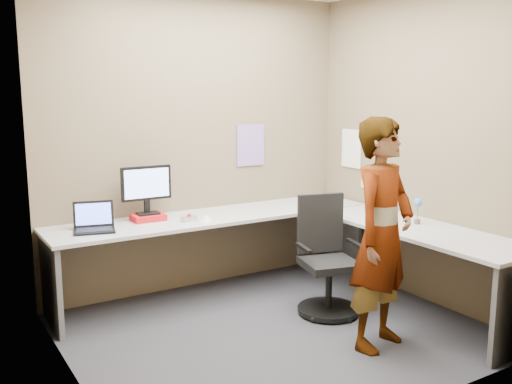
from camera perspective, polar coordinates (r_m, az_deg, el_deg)
ground at (r=4.51m, az=2.02°, el=-13.71°), size 3.00×3.00×0.00m
wall_back at (r=5.28m, az=-5.75°, el=4.95°), size 3.00×0.00×3.00m
wall_right at (r=5.13m, az=16.25°, el=4.45°), size 0.00×2.70×2.70m
wall_left at (r=3.55m, az=-18.44°, el=1.97°), size 0.00×2.70×2.70m
desk at (r=4.85m, az=3.85°, el=-4.63°), size 2.98×2.58×0.73m
paper_ream at (r=4.94m, az=-10.74°, el=-2.50°), size 0.27×0.20×0.05m
monitor at (r=4.90m, az=-10.90°, el=0.61°), size 0.43×0.13×0.41m
laptop at (r=4.69m, az=-15.90°, el=-3.03°), size 0.37×0.33×0.22m
trackball_mouse at (r=4.85m, az=-6.72°, el=-2.64°), size 0.12×0.08×0.07m
origami at (r=4.85m, az=-5.03°, el=-2.56°), size 0.10×0.10×0.06m
stapler at (r=5.17m, az=12.12°, el=-1.98°), size 0.15×0.09×0.05m
flower at (r=4.89m, az=15.87°, el=-1.45°), size 0.07×0.07×0.22m
calendar_purple at (r=5.53m, az=-0.54°, el=4.71°), size 0.30×0.01×0.40m
calendar_white at (r=5.78m, az=9.52°, el=4.31°), size 0.01×0.28×0.38m
sticky_note_a at (r=5.56m, az=11.79°, el=0.89°), size 0.01×0.07×0.07m
sticky_note_b at (r=5.62m, az=11.39°, el=-0.35°), size 0.01×0.07×0.07m
sticky_note_c at (r=5.53m, az=12.23°, el=-0.74°), size 0.01×0.07×0.07m
sticky_note_d at (r=5.67m, az=10.74°, el=0.80°), size 0.01×0.07×0.07m
office_chair at (r=4.78m, az=7.05°, el=-7.36°), size 0.54×0.52×0.96m
person at (r=4.11m, az=12.50°, el=-4.18°), size 0.69×0.55×1.65m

